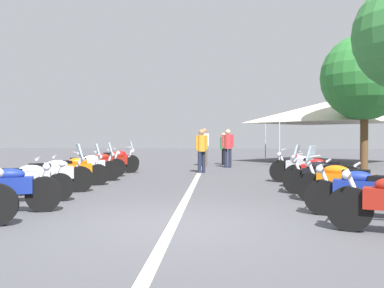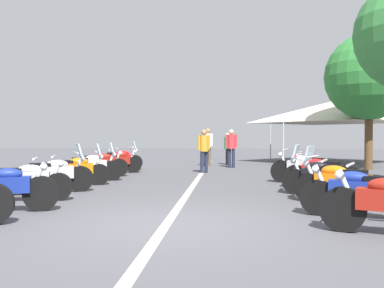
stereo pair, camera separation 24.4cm
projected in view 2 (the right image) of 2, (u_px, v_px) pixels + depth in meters
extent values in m
plane|color=#4C4C51|center=(166.00, 225.00, 6.46)|extent=(80.00, 80.00, 0.00)
cube|color=beige|center=(194.00, 184.00, 11.80)|extent=(23.80, 0.16, 0.01)
cylinder|color=black|center=(41.00, 193.00, 7.65)|extent=(0.36, 0.66, 0.66)
ellipsoid|color=navy|center=(7.00, 174.00, 7.49)|extent=(0.42, 0.58, 0.22)
cylinder|color=silver|center=(38.00, 178.00, 7.62)|extent=(0.16, 0.30, 0.58)
cylinder|color=silver|center=(35.00, 158.00, 7.61)|extent=(0.60, 0.25, 0.04)
sphere|color=silver|center=(44.00, 167.00, 7.65)|extent=(0.14, 0.14, 0.14)
cylinder|color=black|center=(58.00, 187.00, 8.89)|extent=(0.32, 0.62, 0.60)
cube|color=silver|center=(21.00, 179.00, 8.71)|extent=(0.63, 1.18, 0.30)
ellipsoid|color=silver|center=(30.00, 170.00, 8.75)|extent=(0.41, 0.58, 0.22)
cube|color=black|center=(10.00, 171.00, 8.65)|extent=(0.40, 0.54, 0.12)
cylinder|color=silver|center=(55.00, 173.00, 8.87)|extent=(0.16, 0.30, 0.58)
cylinder|color=silver|center=(53.00, 156.00, 8.85)|extent=(0.60, 0.23, 0.04)
sphere|color=silver|center=(61.00, 164.00, 8.89)|extent=(0.14, 0.14, 0.14)
cylinder|color=silver|center=(1.00, 191.00, 8.78)|extent=(0.25, 0.55, 0.08)
cylinder|color=black|center=(80.00, 179.00, 10.33)|extent=(0.44, 0.64, 0.65)
cylinder|color=black|center=(17.00, 181.00, 9.72)|extent=(0.44, 0.64, 0.65)
cube|color=silver|center=(50.00, 173.00, 10.02)|extent=(0.79, 1.11, 0.30)
ellipsoid|color=silver|center=(57.00, 164.00, 10.09)|extent=(0.48, 0.58, 0.22)
cube|color=black|center=(40.00, 166.00, 9.92)|extent=(0.46, 0.55, 0.12)
cylinder|color=silver|center=(78.00, 167.00, 10.30)|extent=(0.20, 0.29, 0.58)
cylinder|color=silver|center=(76.00, 153.00, 10.27)|extent=(0.56, 0.34, 0.04)
sphere|color=silver|center=(82.00, 159.00, 10.34)|extent=(0.14, 0.14, 0.14)
cylinder|color=silver|center=(30.00, 184.00, 10.00)|extent=(0.34, 0.52, 0.08)
cube|color=silver|center=(79.00, 150.00, 10.31)|extent=(0.37, 0.28, 0.32)
cylinder|color=black|center=(99.00, 174.00, 11.74)|extent=(0.36, 0.61, 0.61)
cylinder|color=black|center=(45.00, 176.00, 11.29)|extent=(0.36, 0.61, 0.61)
cube|color=orange|center=(72.00, 169.00, 11.51)|extent=(0.69, 1.14, 0.30)
ellipsoid|color=orange|center=(79.00, 162.00, 11.56)|extent=(0.44, 0.58, 0.22)
cube|color=black|center=(64.00, 162.00, 11.44)|extent=(0.43, 0.54, 0.12)
cylinder|color=silver|center=(97.00, 164.00, 11.72)|extent=(0.18, 0.29, 0.58)
cylinder|color=silver|center=(96.00, 151.00, 11.70)|extent=(0.59, 0.28, 0.04)
sphere|color=silver|center=(101.00, 157.00, 11.75)|extent=(0.14, 0.14, 0.14)
cylinder|color=silver|center=(56.00, 178.00, 11.55)|extent=(0.29, 0.54, 0.08)
cube|color=silver|center=(98.00, 149.00, 11.72)|extent=(0.38, 0.25, 0.32)
cylinder|color=black|center=(112.00, 170.00, 12.89)|extent=(0.34, 0.64, 0.63)
cylinder|color=black|center=(61.00, 172.00, 12.50)|extent=(0.34, 0.64, 0.63)
cube|color=white|center=(87.00, 165.00, 12.69)|extent=(0.66, 1.20, 0.30)
ellipsoid|color=white|center=(93.00, 159.00, 12.74)|extent=(0.42, 0.58, 0.22)
cube|color=black|center=(80.00, 160.00, 12.63)|extent=(0.41, 0.54, 0.12)
cylinder|color=silver|center=(110.00, 161.00, 12.87)|extent=(0.16, 0.30, 0.58)
cylinder|color=silver|center=(109.00, 150.00, 12.85)|extent=(0.60, 0.25, 0.04)
sphere|color=silver|center=(114.00, 155.00, 12.90)|extent=(0.14, 0.14, 0.14)
cylinder|color=silver|center=(72.00, 174.00, 12.76)|extent=(0.26, 0.54, 0.08)
cube|color=silver|center=(112.00, 147.00, 12.87)|extent=(0.38, 0.24, 0.32)
cylinder|color=black|center=(119.00, 167.00, 14.20)|extent=(0.38, 0.63, 0.62)
cylinder|color=black|center=(78.00, 168.00, 13.76)|extent=(0.38, 0.63, 0.62)
cube|color=maroon|center=(99.00, 163.00, 13.98)|extent=(0.67, 1.07, 0.30)
ellipsoid|color=maroon|center=(104.00, 157.00, 14.03)|extent=(0.45, 0.58, 0.22)
cube|color=black|center=(92.00, 158.00, 13.90)|extent=(0.43, 0.54, 0.12)
cylinder|color=silver|center=(117.00, 159.00, 14.17)|extent=(0.18, 0.29, 0.58)
cylinder|color=silver|center=(116.00, 149.00, 14.15)|extent=(0.58, 0.28, 0.04)
sphere|color=silver|center=(120.00, 153.00, 14.20)|extent=(0.14, 0.14, 0.14)
cylinder|color=silver|center=(86.00, 171.00, 14.02)|extent=(0.29, 0.54, 0.08)
cylinder|color=black|center=(133.00, 165.00, 15.63)|extent=(0.42, 0.60, 0.61)
cylinder|color=black|center=(96.00, 166.00, 15.05)|extent=(0.42, 0.60, 0.61)
cube|color=maroon|center=(115.00, 160.00, 15.34)|extent=(0.77, 1.07, 0.30)
ellipsoid|color=maroon|center=(120.00, 155.00, 15.41)|extent=(0.48, 0.58, 0.22)
cube|color=black|center=(109.00, 156.00, 15.24)|extent=(0.46, 0.55, 0.12)
cylinder|color=silver|center=(132.00, 157.00, 15.60)|extent=(0.20, 0.29, 0.58)
cylinder|color=silver|center=(131.00, 148.00, 15.58)|extent=(0.56, 0.34, 0.04)
sphere|color=silver|center=(135.00, 152.00, 15.64)|extent=(0.14, 0.14, 0.14)
cylinder|color=silver|center=(103.00, 168.00, 15.33)|extent=(0.34, 0.52, 0.08)
cylinder|color=black|center=(135.00, 162.00, 16.92)|extent=(0.34, 0.63, 0.62)
cylinder|color=black|center=(102.00, 163.00, 16.59)|extent=(0.34, 0.63, 0.62)
cube|color=red|center=(118.00, 158.00, 16.75)|extent=(0.60, 1.06, 0.30)
ellipsoid|color=red|center=(123.00, 153.00, 16.79)|extent=(0.42, 0.58, 0.22)
cube|color=black|center=(113.00, 154.00, 16.69)|extent=(0.40, 0.54, 0.12)
cylinder|color=silver|center=(133.00, 155.00, 16.90)|extent=(0.16, 0.30, 0.58)
cylinder|color=silver|center=(132.00, 147.00, 16.88)|extent=(0.60, 0.24, 0.04)
sphere|color=silver|center=(136.00, 150.00, 16.92)|extent=(0.14, 0.14, 0.14)
cylinder|color=silver|center=(108.00, 165.00, 16.83)|extent=(0.26, 0.55, 0.08)
cube|color=silver|center=(134.00, 145.00, 16.90)|extent=(0.38, 0.23, 0.32)
cylinder|color=black|center=(343.00, 209.00, 5.99)|extent=(0.39, 0.66, 0.66)
cylinder|color=silver|center=(347.00, 189.00, 5.95)|extent=(0.18, 0.29, 0.58)
cylinder|color=silver|center=(350.00, 165.00, 5.93)|extent=(0.58, 0.29, 0.04)
sphere|color=silver|center=(340.00, 175.00, 6.00)|extent=(0.14, 0.14, 0.14)
cylinder|color=black|center=(318.00, 198.00, 7.23)|extent=(0.35, 0.64, 0.63)
cube|color=navy|center=(364.00, 190.00, 6.90)|extent=(0.65, 1.17, 0.30)
ellipsoid|color=navy|center=(353.00, 178.00, 6.98)|extent=(0.42, 0.58, 0.22)
cube|color=black|center=(379.00, 180.00, 6.81)|extent=(0.41, 0.54, 0.12)
cylinder|color=silver|center=(322.00, 181.00, 7.19)|extent=(0.16, 0.30, 0.58)
cylinder|color=silver|center=(324.00, 161.00, 7.17)|extent=(0.60, 0.25, 0.04)
sphere|color=silver|center=(315.00, 169.00, 7.24)|extent=(0.14, 0.14, 0.14)
cylinder|color=black|center=(308.00, 187.00, 8.74)|extent=(0.44, 0.60, 0.62)
cylinder|color=black|center=(381.00, 193.00, 7.88)|extent=(0.44, 0.60, 0.62)
cube|color=orange|center=(343.00, 181.00, 8.31)|extent=(0.81, 1.08, 0.30)
ellipsoid|color=orange|center=(334.00, 171.00, 8.41)|extent=(0.49, 0.58, 0.22)
cube|color=black|center=(354.00, 173.00, 8.17)|extent=(0.47, 0.55, 0.12)
cylinder|color=silver|center=(311.00, 173.00, 8.70)|extent=(0.21, 0.28, 0.58)
cylinder|color=silver|center=(313.00, 157.00, 8.67)|extent=(0.55, 0.36, 0.04)
sphere|color=silver|center=(306.00, 164.00, 8.76)|extent=(0.14, 0.14, 0.14)
cylinder|color=silver|center=(363.00, 197.00, 7.91)|extent=(0.36, 0.51, 0.08)
cube|color=silver|center=(309.00, 153.00, 8.71)|extent=(0.37, 0.29, 0.32)
cylinder|color=black|center=(295.00, 181.00, 9.88)|extent=(0.35, 0.63, 0.62)
cylinder|color=black|center=(356.00, 184.00, 9.28)|extent=(0.35, 0.63, 0.62)
cube|color=black|center=(325.00, 175.00, 9.58)|extent=(0.63, 1.07, 0.30)
ellipsoid|color=black|center=(317.00, 166.00, 9.65)|extent=(0.43, 0.58, 0.22)
cube|color=black|center=(334.00, 168.00, 9.48)|extent=(0.41, 0.54, 0.12)
cylinder|color=silver|center=(298.00, 169.00, 9.85)|extent=(0.17, 0.30, 0.58)
cylinder|color=silver|center=(299.00, 154.00, 9.83)|extent=(0.59, 0.26, 0.04)
sphere|color=silver|center=(293.00, 161.00, 9.89)|extent=(0.14, 0.14, 0.14)
cylinder|color=silver|center=(342.00, 188.00, 9.24)|extent=(0.27, 0.54, 0.08)
cube|color=silver|center=(296.00, 151.00, 9.86)|extent=(0.38, 0.24, 0.32)
cylinder|color=black|center=(296.00, 176.00, 11.08)|extent=(0.33, 0.64, 0.63)
cylinder|color=black|center=(350.00, 178.00, 10.53)|extent=(0.33, 0.64, 0.63)
cube|color=red|center=(322.00, 170.00, 10.80)|extent=(0.60, 1.09, 0.30)
ellipsoid|color=red|center=(315.00, 163.00, 10.87)|extent=(0.41, 0.58, 0.22)
cube|color=black|center=(331.00, 164.00, 10.71)|extent=(0.40, 0.54, 0.12)
cylinder|color=silver|center=(298.00, 165.00, 11.05)|extent=(0.16, 0.30, 0.58)
cylinder|color=silver|center=(300.00, 152.00, 11.03)|extent=(0.60, 0.24, 0.04)
sphere|color=silver|center=(294.00, 158.00, 11.09)|extent=(0.14, 0.14, 0.14)
cylinder|color=silver|center=(338.00, 182.00, 10.48)|extent=(0.25, 0.55, 0.08)
cylinder|color=black|center=(282.00, 171.00, 12.37)|extent=(0.36, 0.68, 0.68)
cylinder|color=black|center=(332.00, 173.00, 11.75)|extent=(0.36, 0.68, 0.68)
cube|color=silver|center=(306.00, 166.00, 12.06)|extent=(0.64, 1.13, 0.30)
ellipsoid|color=silver|center=(300.00, 159.00, 12.13)|extent=(0.42, 0.58, 0.22)
cube|color=black|center=(314.00, 160.00, 11.96)|extent=(0.41, 0.54, 0.12)
cylinder|color=silver|center=(284.00, 161.00, 12.34)|extent=(0.17, 0.30, 0.58)
cylinder|color=silver|center=(285.00, 150.00, 12.31)|extent=(0.60, 0.25, 0.04)
sphere|color=silver|center=(280.00, 155.00, 12.38)|extent=(0.14, 0.14, 0.14)
cylinder|color=silver|center=(321.00, 177.00, 11.72)|extent=(0.26, 0.54, 0.08)
cylinder|color=#1E2338|center=(229.00, 158.00, 18.14)|extent=(0.14, 0.14, 0.84)
cylinder|color=#1E2338|center=(233.00, 158.00, 18.08)|extent=(0.14, 0.14, 0.84)
cylinder|color=red|center=(231.00, 142.00, 18.09)|extent=(0.32, 0.32, 0.63)
cylinder|color=red|center=(227.00, 141.00, 18.16)|extent=(0.09, 0.09, 0.57)
cylinder|color=red|center=(236.00, 141.00, 18.02)|extent=(0.09, 0.09, 0.57)
sphere|color=#D8AD84|center=(231.00, 132.00, 18.09)|extent=(0.23, 0.23, 0.23)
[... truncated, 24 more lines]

